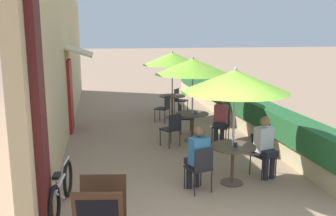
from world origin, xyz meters
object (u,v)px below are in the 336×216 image
(seated_patron_near_left, at_px, (265,144))
(patio_umbrella_far, at_px, (172,59))
(cafe_chair_near_right, at_px, (200,166))
(cafe_chair_mid_right, at_px, (183,116))
(seated_patron_near_right, at_px, (197,155))
(cafe_chair_far_left, at_px, (179,99))
(coffee_cup_near, at_px, (235,145))
(patio_umbrella_mid, at_px, (193,66))
(cafe_chair_mid_left, at_px, (221,124))
(patio_umbrella_near, at_px, (235,81))
(bicycle_leaning, at_px, (62,191))
(patio_table_near, at_px, (233,155))
(patio_table_mid, at_px, (192,120))
(cafe_chair_far_right, at_px, (164,107))
(patio_table_far, at_px, (172,101))
(coffee_cup_mid, at_px, (196,113))
(seated_patron_mid_left, at_px, (221,118))
(cafe_chair_near_left, at_px, (261,151))
(cafe_chair_mid_back, at_px, (172,127))

(seated_patron_near_left, height_order, patio_umbrella_far, patio_umbrella_far)
(cafe_chair_near_right, height_order, cafe_chair_mid_right, same)
(seated_patron_near_right, xyz_separation_m, patio_umbrella_far, (0.70, 5.99, 1.32))
(cafe_chair_far_left, bearing_deg, coffee_cup_near, 32.79)
(patio_umbrella_mid, height_order, cafe_chair_mid_left, patio_umbrella_mid)
(patio_umbrella_near, xyz_separation_m, bicycle_leaning, (-3.14, -0.58, -1.66))
(patio_table_near, xyz_separation_m, seated_patron_near_left, (0.75, 0.20, 0.11))
(cafe_chair_mid_left, relative_size, patio_umbrella_far, 0.38)
(patio_table_mid, bearing_deg, cafe_chair_far_right, 100.13)
(cafe_chair_near_right, distance_m, coffee_cup_near, 0.82)
(cafe_chair_near_right, height_order, seated_patron_near_right, seated_patron_near_right)
(patio_umbrella_near, distance_m, seated_patron_near_left, 1.53)
(cafe_chair_mid_left, bearing_deg, patio_table_far, -46.96)
(cafe_chair_far_right, bearing_deg, bicycle_leaning, -169.76)
(coffee_cup_mid, height_order, cafe_chair_far_left, cafe_chair_far_left)
(patio_umbrella_near, relative_size, bicycle_leaning, 1.28)
(seated_patron_near_left, relative_size, cafe_chair_far_right, 1.44)
(patio_umbrella_mid, bearing_deg, patio_table_far, 89.89)
(patio_umbrella_near, xyz_separation_m, coffee_cup_mid, (-0.01, 2.80, -1.20))
(patio_umbrella_near, height_order, cafe_chair_mid_left, patio_umbrella_near)
(seated_patron_near_left, height_order, coffee_cup_near, seated_patron_near_left)
(coffee_cup_mid, bearing_deg, bicycle_leaning, -132.86)
(patio_table_mid, bearing_deg, cafe_chair_mid_right, 95.12)
(cafe_chair_far_left, bearing_deg, patio_umbrella_near, 32.60)
(seated_patron_mid_left, xyz_separation_m, patio_table_far, (-0.65, 3.26, -0.11))
(patio_umbrella_near, bearing_deg, cafe_chair_mid_left, 76.17)
(patio_table_near, height_order, coffee_cup_near, coffee_cup_near)
(patio_table_near, height_order, patio_table_far, same)
(patio_umbrella_near, bearing_deg, cafe_chair_mid_right, 92.02)
(cafe_chair_near_left, xyz_separation_m, seated_patron_near_left, (0.03, -0.11, 0.17))
(cafe_chair_mid_back, xyz_separation_m, bicycle_leaning, (-2.44, -3.08, -0.17))
(patio_umbrella_near, bearing_deg, coffee_cup_near, -78.10)
(cafe_chair_near_left, distance_m, seated_patron_near_left, 0.20)
(coffee_cup_mid, height_order, patio_table_far, coffee_cup_mid)
(cafe_chair_near_right, xyz_separation_m, cafe_chair_mid_left, (1.37, 2.94, 0.00))
(cafe_chair_mid_left, bearing_deg, patio_table_near, 106.66)
(patio_umbrella_mid, xyz_separation_m, cafe_chair_far_right, (-0.39, 2.16, -1.49))
(coffee_cup_near, height_order, cafe_chair_mid_left, cafe_chair_mid_left)
(cafe_chair_near_right, height_order, patio_umbrella_far, patio_umbrella_far)
(seated_patron_near_right, relative_size, cafe_chair_far_left, 1.44)
(seated_patron_near_right, height_order, cafe_chair_far_right, seated_patron_near_right)
(patio_table_near, xyz_separation_m, patio_umbrella_near, (-0.00, 0.00, 1.43))
(patio_table_mid, bearing_deg, bicycle_leaning, -131.04)
(cafe_chair_near_left, bearing_deg, seated_patron_mid_left, -104.07)
(patio_table_near, bearing_deg, cafe_chair_mid_back, 105.64)
(cafe_chair_mid_right, bearing_deg, seated_patron_near_left, 14.54)
(seated_patron_near_right, height_order, cafe_chair_far_left, seated_patron_near_right)
(seated_patron_near_left, bearing_deg, patio_table_far, -99.15)
(seated_patron_mid_left, bearing_deg, patio_umbrella_near, 107.36)
(patio_umbrella_mid, bearing_deg, coffee_cup_mid, -70.55)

